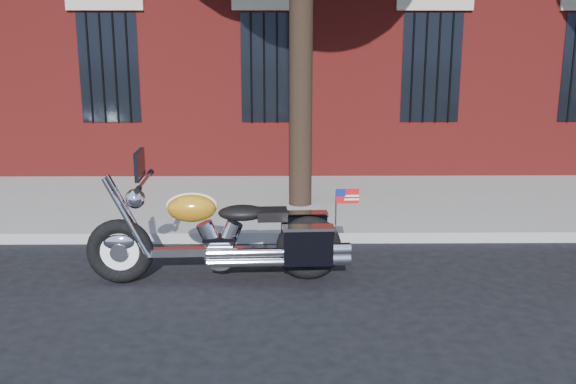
{
  "coord_description": "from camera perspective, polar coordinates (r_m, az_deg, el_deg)",
  "views": [
    {
      "loc": [
        0.21,
        -7.08,
        2.73
      ],
      "look_at": [
        0.28,
        0.8,
        0.85
      ],
      "focal_mm": 40.0,
      "sensor_mm": 36.0,
      "label": 1
    }
  ],
  "objects": [
    {
      "name": "curb",
      "position": [
        8.87,
        -1.87,
        -3.99
      ],
      "size": [
        40.0,
        0.16,
        0.15
      ],
      "primitive_type": "cube",
      "color": "gray",
      "rests_on": "ground"
    },
    {
      "name": "ground",
      "position": [
        7.59,
        -2.1,
        -7.66
      ],
      "size": [
        120.0,
        120.0,
        0.0
      ],
      "primitive_type": "plane",
      "color": "black",
      "rests_on": "ground"
    },
    {
      "name": "sidewalk",
      "position": [
        10.67,
        -1.65,
        -0.97
      ],
      "size": [
        40.0,
        3.6,
        0.15
      ],
      "primitive_type": "cube",
      "color": "gray",
      "rests_on": "ground"
    },
    {
      "name": "motorcycle",
      "position": [
        7.36,
        -5.32,
        -4.11
      ],
      "size": [
        3.06,
        0.92,
        1.53
      ],
      "rotation": [
        0.0,
        0.0,
        0.05
      ],
      "color": "black",
      "rests_on": "ground"
    }
  ]
}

